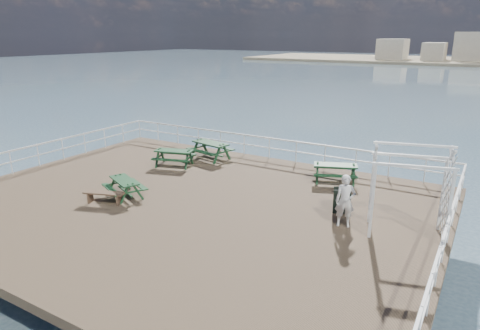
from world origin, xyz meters
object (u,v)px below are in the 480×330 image
picnic_table_c (335,169)px  picnic_table_d (124,184)px  person (345,201)px  flat_bench_near (104,195)px  trellis_arbor (409,195)px  picnic_table_b (210,147)px  picnic_table_a (174,154)px

picnic_table_c → picnic_table_d: size_ratio=1.10×
picnic_table_d → person: (8.14, 1.76, 0.37)m
flat_bench_near → person: 8.71m
trellis_arbor → person: bearing=178.2°
trellis_arbor → picnic_table_d: bearing=177.2°
person → picnic_table_b: bearing=133.9°
picnic_table_b → flat_bench_near: picnic_table_b is taller
picnic_table_b → person: size_ratio=1.30×
picnic_table_a → person: 9.45m
picnic_table_b → person: 9.39m
picnic_table_c → trellis_arbor: bearing=-67.3°
picnic_table_d → flat_bench_near: size_ratio=1.27×
picnic_table_c → person: person is taller
trellis_arbor → picnic_table_b: bearing=143.7°
picnic_table_c → flat_bench_near: bearing=-155.3°
picnic_table_a → trellis_arbor: trellis_arbor is taller
flat_bench_near → picnic_table_b: bearing=70.4°
picnic_table_c → picnic_table_d: picnic_table_c is taller
person → trellis_arbor: bearing=-4.9°
person → picnic_table_c: bearing=94.0°
picnic_table_d → trellis_arbor: 10.25m
picnic_table_a → flat_bench_near: (0.84, -5.12, -0.22)m
picnic_table_d → trellis_arbor: trellis_arbor is taller
picnic_table_b → picnic_table_d: (0.17, -6.11, -0.11)m
picnic_table_b → picnic_table_d: 6.11m
picnic_table_a → picnic_table_b: size_ratio=0.94×
picnic_table_b → flat_bench_near: 7.02m
picnic_table_c → person: (1.70, -4.12, 0.31)m
picnic_table_a → picnic_table_c: bearing=-4.5°
trellis_arbor → picnic_table_c: bearing=118.6°
picnic_table_a → flat_bench_near: picnic_table_a is taller
picnic_table_d → flat_bench_near: bearing=-73.9°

